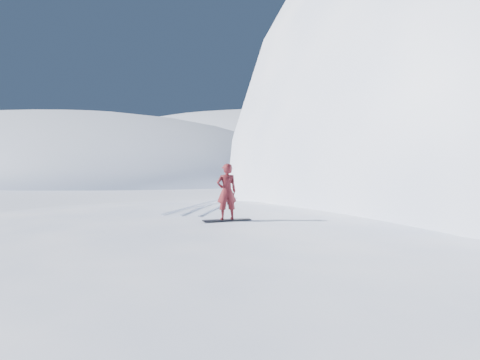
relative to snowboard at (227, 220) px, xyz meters
The scene contains 8 objects.
ground 2.92m from the snowboard, 126.31° to the right, with size 400.00×400.00×0.00m, color white.
near_ridge 2.93m from the snowboard, 89.17° to the left, with size 36.00×28.00×4.80m, color white.
far_ridge_a 92.12m from the snowboard, 140.42° to the left, with size 120.00×70.00×28.00m, color white.
far_ridge_c 116.17m from the snowboard, 110.66° to the left, with size 140.00×90.00×36.00m, color white.
wind_bumps 2.97m from the snowboard, 152.72° to the left, with size 16.00×14.40×1.00m.
snowboard is the anchor object (origin of this frame).
snowboarder 0.81m from the snowboard, ahead, with size 0.58×0.38×1.59m, color maroon.
board_tracks 4.04m from the snowboard, 123.69° to the left, with size 1.90×5.98×0.04m.
Camera 1 is at (5.91, -9.70, 4.18)m, focal length 32.00 mm.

